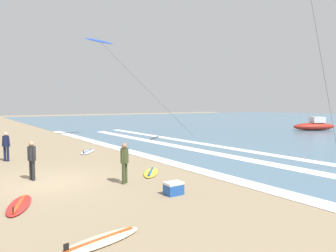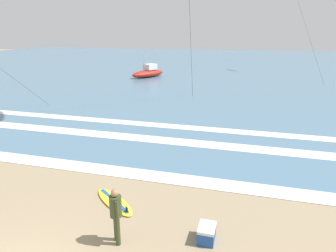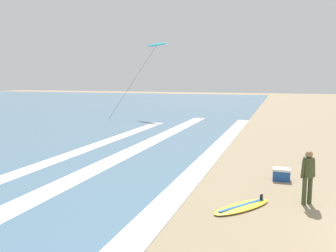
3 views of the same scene
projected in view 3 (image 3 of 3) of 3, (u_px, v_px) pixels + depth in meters
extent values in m
cube|color=white|center=(152.00, 219.00, 9.12)|extent=(45.43, 0.91, 0.01)
cube|color=white|center=(60.00, 185.00, 11.98)|extent=(42.64, 0.99, 0.01)
cylinder|color=#384223|center=(304.00, 191.00, 10.17)|extent=(0.13, 0.13, 0.82)
cylinder|color=#384223|center=(310.00, 190.00, 10.23)|extent=(0.13, 0.13, 0.82)
cylinder|color=#384223|center=(308.00, 167.00, 10.10)|extent=(0.32, 0.32, 0.58)
cylinder|color=#384223|center=(303.00, 169.00, 10.05)|extent=(0.15, 0.16, 0.56)
cylinder|color=#384223|center=(314.00, 168.00, 10.17)|extent=(0.15, 0.16, 0.56)
sphere|color=#9E7051|center=(309.00, 154.00, 10.05)|extent=(0.21, 0.21, 0.21)
ellipsoid|color=yellow|center=(242.00, 207.00, 9.92)|extent=(2.04, 1.74, 0.09)
cube|color=#1959B2|center=(242.00, 205.00, 9.91)|extent=(1.49, 1.15, 0.01)
cube|color=black|center=(261.00, 197.00, 10.37)|extent=(0.11, 0.08, 0.16)
ellipsoid|color=#23A8C6|center=(157.00, 45.00, 32.49)|extent=(2.47, 3.07, 0.43)
cylinder|color=#333333|center=(133.00, 81.00, 31.76)|extent=(3.66, 3.38, 6.79)
cube|color=#1E4C9E|center=(281.00, 175.00, 12.62)|extent=(0.44, 0.60, 0.36)
cube|color=silver|center=(282.00, 169.00, 12.59)|extent=(0.45, 0.61, 0.08)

